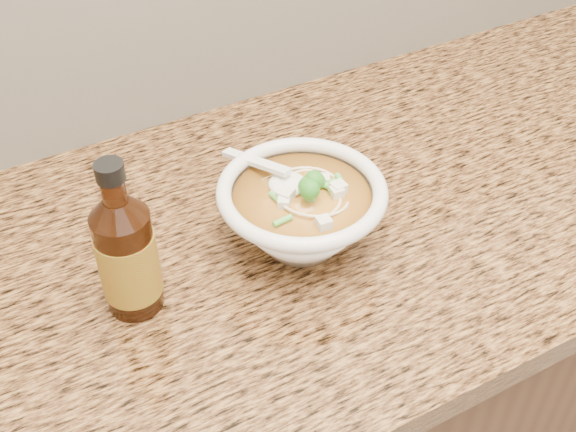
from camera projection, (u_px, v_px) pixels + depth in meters
name	position (u px, v px, depth m)	size (l,w,h in m)	color
cabinet	(307.00, 403.00, 1.33)	(4.00, 0.65, 0.86)	#381F11
counter_slab	(313.00, 222.00, 1.03)	(4.00, 0.68, 0.04)	olive
soup_bowl	(301.00, 214.00, 0.93)	(0.22, 0.24, 0.12)	white
hot_sauce_bottle	(127.00, 255.00, 0.83)	(0.09, 0.09, 0.21)	#3D1908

